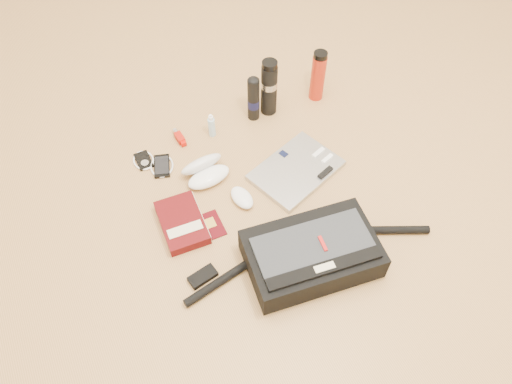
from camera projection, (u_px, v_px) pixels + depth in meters
ground at (271, 212)px, 1.84m from camera, size 4.00×4.00×0.00m
messenger_bag at (311, 254)px, 1.67m from camera, size 0.89×0.33×0.12m
laptop at (296, 170)px, 1.95m from camera, size 0.39×0.33×0.03m
book at (182, 223)px, 1.79m from camera, size 0.16×0.24×0.04m
passport at (210, 225)px, 1.81m from camera, size 0.09×0.12×0.01m
mouse at (242, 198)px, 1.86m from camera, size 0.08×0.12×0.04m
sunglasses_case at (205, 171)px, 1.92m from camera, size 0.19×0.16×0.10m
ipod at (144, 160)px, 1.99m from camera, size 0.08×0.09×0.01m
phone at (162, 166)px, 1.97m from camera, size 0.12×0.13×0.01m
inhaler at (179, 137)px, 2.05m from camera, size 0.03×0.10×0.03m
spray_bottle at (212, 126)px, 2.04m from camera, size 0.03×0.03×0.11m
aerosol_can at (253, 98)px, 2.06m from camera, size 0.05×0.05×0.21m
thermos_black at (269, 87)px, 2.06m from camera, size 0.09×0.09×0.26m
thermos_red at (318, 76)px, 2.13m from camera, size 0.07×0.07×0.24m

